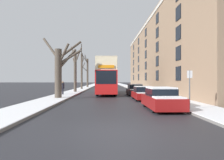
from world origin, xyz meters
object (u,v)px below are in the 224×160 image
parked_car_2 (135,90)px  pedestrian_left_sidewalk (63,88)px  bare_tree_left_0 (60,69)px  bare_tree_left_1 (75,70)px  parked_car_1 (143,93)px  parked_car_0 (161,99)px  bare_tree_left_3 (87,72)px  double_decker_bus (106,75)px  street_sign_post (190,88)px  bare_tree_left_2 (82,70)px

parked_car_2 → pedestrian_left_sidewalk: pedestrian_left_sidewalk is taller
pedestrian_left_sidewalk → bare_tree_left_0: bearing=176.0°
bare_tree_left_1 → parked_car_1: 14.15m
parked_car_1 → parked_car_2: parked_car_2 is taller
parked_car_0 → pedestrian_left_sidewalk: bearing=126.9°
bare_tree_left_3 → double_decker_bus: (4.83, -23.25, -1.36)m
street_sign_post → bare_tree_left_0: bearing=139.0°
double_decker_bus → parked_car_1: double_decker_bus is taller
bare_tree_left_0 → double_decker_bus: size_ratio=0.61×
pedestrian_left_sidewalk → street_sign_post: 16.75m
parked_car_0 → parked_car_2: 12.06m
parked_car_1 → street_sign_post: bearing=-79.4°
bare_tree_left_0 → bare_tree_left_3: (-0.15, 29.93, 0.87)m
parked_car_1 → parked_car_2: (0.00, 5.74, 0.04)m
bare_tree_left_1 → double_decker_bus: 5.89m
bare_tree_left_3 → parked_car_2: 26.74m
double_decker_bus → street_sign_post: 15.95m
double_decker_bus → street_sign_post: size_ratio=4.19×
bare_tree_left_1 → pedestrian_left_sidewalk: bearing=-97.3°
bare_tree_left_1 → bare_tree_left_3: (-0.12, 19.81, 0.53)m
bare_tree_left_2 → double_decker_bus: bare_tree_left_2 is taller
bare_tree_left_2 → parked_car_0: 28.54m
street_sign_post → parked_car_0: bearing=141.0°
bare_tree_left_3 → pedestrian_left_sidewalk: 25.41m
bare_tree_left_1 → parked_car_2: size_ratio=1.59×
parked_car_1 → pedestrian_left_sidewalk: size_ratio=2.36×
bare_tree_left_1 → street_sign_post: (9.71, -18.54, -1.97)m
bare_tree_left_3 → parked_car_1: bearing=-74.7°
bare_tree_left_3 → street_sign_post: bare_tree_left_3 is taller
bare_tree_left_2 → parked_car_2: bare_tree_left_2 is taller
parked_car_2 → street_sign_post: (1.39, -13.19, 0.78)m
bare_tree_left_2 → parked_car_1: 22.65m
double_decker_bus → bare_tree_left_2: bearing=110.7°
double_decker_bus → parked_car_0: double_decker_bus is taller
bare_tree_left_2 → pedestrian_left_sidewalk: bare_tree_left_2 is taller
parked_car_1 → street_sign_post: (1.39, -7.44, 0.83)m
bare_tree_left_2 → bare_tree_left_1: bearing=-88.6°
parked_car_2 → street_sign_post: bearing=-84.0°
bare_tree_left_0 → bare_tree_left_3: size_ratio=0.80×
double_decker_bus → pedestrian_left_sidewalk: (-5.40, -1.98, -1.62)m
bare_tree_left_1 → bare_tree_left_2: bearing=91.4°
bare_tree_left_0 → parked_car_0: (8.29, -7.29, -2.39)m
double_decker_bus → bare_tree_left_3: bearing=101.7°
bare_tree_left_2 → parked_car_0: bare_tree_left_2 is taller
double_decker_bus → bare_tree_left_0: bearing=-125.0°
bare_tree_left_3 → bare_tree_left_0: bearing=-89.7°
bare_tree_left_3 → parked_car_0: 38.30m
bare_tree_left_1 → bare_tree_left_0: bearing=-89.8°
bare_tree_left_3 → parked_car_0: size_ratio=1.85×
bare_tree_left_1 → street_sign_post: bare_tree_left_1 is taller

